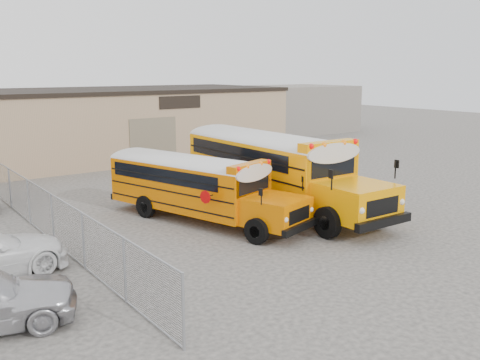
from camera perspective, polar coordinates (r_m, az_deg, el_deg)
ground at (r=19.89m, az=0.32°, el=-5.76°), size 120.00×120.00×0.00m
warehouse at (r=37.19m, az=-18.35°, el=5.58°), size 30.20×10.20×4.67m
chainlink_fence at (r=19.68m, az=-19.35°, el=-3.90°), size 0.07×18.07×1.81m
distant_building_right at (r=52.91m, az=5.91°, el=7.59°), size 10.00×8.00×4.40m
school_bus_left at (r=25.39m, az=-13.85°, el=1.30°), size 4.63×9.27×2.64m
school_bus_right at (r=29.05m, az=-4.89°, el=3.66°), size 3.06×11.35×3.31m
tarp_bundle at (r=19.47m, az=3.66°, el=-4.10°), size 1.08×1.02×1.31m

